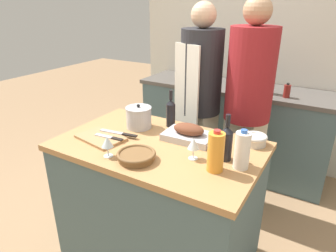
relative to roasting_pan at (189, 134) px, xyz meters
The scene contains 23 objects.
ground_plane 0.97m from the roasting_pan, 131.87° to the right, with size 12.00×12.00×0.00m, color #9E7A56.
kitchen_island 0.54m from the roasting_pan, 131.87° to the right, with size 1.32×0.82×0.91m.
back_counter 1.45m from the roasting_pan, 95.85° to the left, with size 2.04×0.60×0.94m.
back_wall 1.74m from the roasting_pan, 94.66° to the left, with size 2.54×0.10×2.55m.
roasting_pan is the anchor object (origin of this frame).
wicker_basket 0.42m from the roasting_pan, 108.49° to the right, with size 0.23×0.23×0.05m.
cutting_board 0.59m from the roasting_pan, 150.19° to the right, with size 0.34×0.26×0.02m.
stock_pot 0.41m from the roasting_pan, behind, with size 0.19×0.19×0.18m.
mixing_bowl 0.43m from the roasting_pan, 20.52° to the left, with size 0.15×0.15×0.07m.
juice_jug 0.41m from the roasting_pan, 42.32° to the right, with size 0.09×0.09×0.24m.
milk_jug 0.45m from the roasting_pan, 23.01° to the right, with size 0.09×0.09×0.23m.
wine_bottle_green 0.34m from the roasting_pan, 23.07° to the right, with size 0.07×0.07×0.28m.
wine_bottle_dark 0.27m from the roasting_pan, 147.34° to the left, with size 0.07×0.07×0.27m.
wine_glass_left 0.54m from the roasting_pan, 124.14° to the right, with size 0.07×0.07×0.13m.
wine_glass_right 0.26m from the roasting_pan, 56.93° to the right, with size 0.07×0.07×0.13m.
knife_chef 0.47m from the roasting_pan, 156.22° to the right, with size 0.29×0.07×0.01m.
knife_paring 0.52m from the roasting_pan, 148.30° to the right, with size 0.22×0.05×0.01m.
stand_mixer 1.26m from the roasting_pan, 85.37° to the left, with size 0.18×0.14×0.29m.
condiment_bottle_tall 1.52m from the roasting_pan, 120.06° to the left, with size 0.07×0.07×0.21m.
condiment_bottle_short 1.27m from the roasting_pan, 72.11° to the left, with size 0.06×0.06×0.13m.
condiment_bottle_extra 1.43m from the roasting_pan, 120.69° to the left, with size 0.06×0.06×0.19m.
person_cook_aproned 0.72m from the roasting_pan, 109.23° to the left, with size 0.37×0.39×1.76m.
person_cook_guest 0.70m from the roasting_pan, 74.47° to the left, with size 0.37×0.37×1.80m.
Camera 1 is at (0.94, -1.46, 1.76)m, focal length 32.00 mm.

